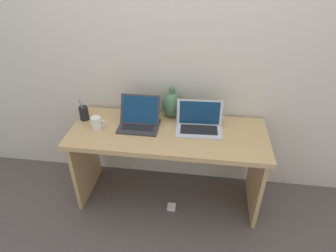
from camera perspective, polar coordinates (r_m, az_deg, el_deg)
ground_plane at (r=2.69m, az=-0.00°, el=-13.79°), size 6.00×6.00×0.00m
back_wall at (r=2.31m, az=1.16°, el=13.78°), size 4.40×0.04×2.40m
desk at (r=2.31m, az=-0.00°, el=-4.12°), size 1.53×0.60×0.71m
laptop_left at (r=2.28m, az=-5.70°, el=1.53°), size 0.32×0.25×0.23m
laptop_right at (r=2.24m, az=6.23°, el=0.76°), size 0.37×0.24×0.22m
green_vase at (r=2.37m, az=0.77°, el=4.37°), size 0.16×0.16×0.26m
coffee_mug at (r=2.30m, az=-14.01°, el=0.58°), size 0.12×0.08×0.10m
pen_cup at (r=2.45m, az=-16.39°, el=2.46°), size 0.07×0.07×0.18m
power_brick at (r=2.58m, az=0.69°, el=-15.82°), size 0.07×0.07×0.03m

